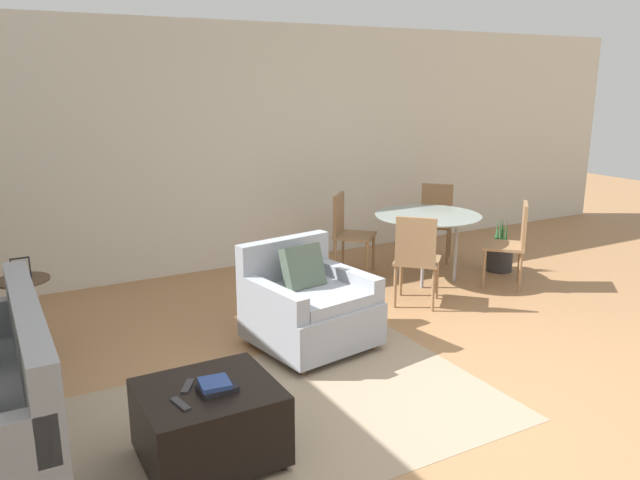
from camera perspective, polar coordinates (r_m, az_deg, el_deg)
ground_plane at (r=4.32m, az=13.50°, el=-15.45°), size 20.00×20.00×0.00m
wall_back at (r=7.19m, az=-7.68°, el=8.32°), size 12.00×0.06×2.75m
area_rug at (r=4.27m, az=-2.84°, el=-15.43°), size 2.85×1.82×0.01m
armchair at (r=5.10m, az=-1.10°, el=-6.05°), size 1.00×1.00×0.84m
ottoman at (r=3.73m, az=-10.08°, el=-16.00°), size 0.75×0.67×0.46m
book_stack at (r=3.58m, az=-9.47°, el=-13.04°), size 0.21×0.19×0.06m
tv_remote_primary at (r=3.66m, az=-12.02°, el=-12.92°), size 0.12×0.16×0.01m
tv_remote_secondary at (r=3.49m, az=-12.65°, el=-14.40°), size 0.07×0.17×0.01m
side_table at (r=5.45m, az=-25.38°, el=-5.12°), size 0.41×0.41×0.62m
picture_frame at (r=5.37m, az=-25.69°, el=-2.38°), size 0.14×0.07×0.17m
dining_table at (r=6.81m, az=9.82°, el=1.69°), size 1.14×1.14×0.72m
dining_chair_near_left at (r=5.98m, az=8.82°, el=-1.33°), size 0.59×0.59×0.90m
dining_chair_near_right at (r=6.80m, az=17.22°, el=0.11°), size 0.59×0.59×0.90m
dining_chair_far_left at (r=6.98m, az=2.51°, el=1.10°), size 0.59×0.59×0.90m
dining_chair_far_right at (r=7.70m, az=10.51°, el=2.14°), size 0.59×0.59×0.90m
potted_plant_small at (r=7.42m, az=16.09°, el=-1.32°), size 0.30×0.30×0.63m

